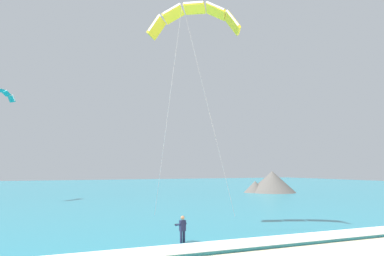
% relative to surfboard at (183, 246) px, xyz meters
% --- Properties ---
extents(sea, '(200.00, 120.00, 0.20)m').
position_rel_surfboard_xyz_m(sea, '(-0.99, 57.45, 0.07)').
color(sea, teal).
rests_on(sea, ground).
extents(surf_foam, '(200.00, 2.26, 0.04)m').
position_rel_surfboard_xyz_m(surf_foam, '(-0.99, -1.55, 0.19)').
color(surf_foam, white).
rests_on(surf_foam, sea).
extents(surfboard, '(0.79, 1.47, 0.09)m').
position_rel_surfboard_xyz_m(surfboard, '(0.00, 0.00, 0.00)').
color(surfboard, '#239EC6').
rests_on(surfboard, ground).
extents(kitesurfer, '(0.61, 0.61, 1.69)m').
position_rel_surfboard_xyz_m(kitesurfer, '(-0.00, 0.02, 0.91)').
color(kitesurfer, '#191E38').
rests_on(kitesurfer, ground).
extents(kite_primary, '(6.04, 5.38, 14.82)m').
position_rel_surfboard_xyz_m(kite_primary, '(2.35, 3.57, 15.01)').
color(kite_primary, yellow).
extents(kite_distant, '(3.00, 3.49, 1.48)m').
position_rel_surfboard_xyz_m(kite_distant, '(-11.00, 32.49, 13.62)').
color(kite_distant, teal).
extents(headland_right, '(9.13, 9.68, 3.83)m').
position_rel_surfboard_xyz_m(headland_right, '(30.79, 34.96, 1.65)').
color(headland_right, '#47423D').
rests_on(headland_right, ground).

